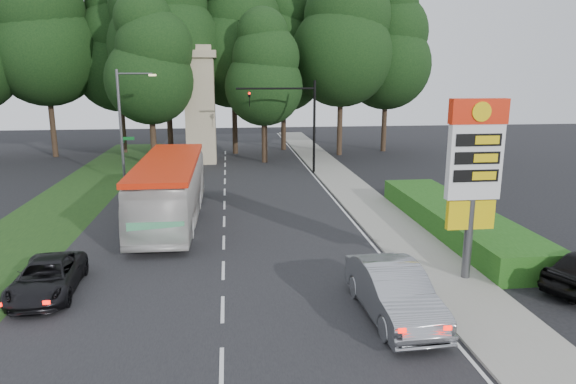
{
  "coord_description": "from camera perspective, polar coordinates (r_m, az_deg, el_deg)",
  "views": [
    {
      "loc": [
        0.34,
        -15.45,
        7.7
      ],
      "look_at": [
        3.1,
        8.18,
        2.2
      ],
      "focal_mm": 32.0,
      "sensor_mm": 36.0,
      "label": 1
    }
  ],
  "objects": [
    {
      "name": "tree_far_east",
      "position": [
        52.89,
        10.99,
        15.67
      ],
      "size": [
        8.68,
        8.68,
        17.05
      ],
      "color": "#2D2116",
      "rests_on": "ground"
    },
    {
      "name": "ground",
      "position": [
        17.27,
        -7.29,
        -13.58
      ],
      "size": [
        120.0,
        120.0,
        0.0
      ],
      "primitive_type": "plane",
      "color": "black",
      "rests_on": "ground"
    },
    {
      "name": "sedan_silver",
      "position": [
        17.13,
        11.67,
        -10.79
      ],
      "size": [
        2.09,
        5.33,
        1.73
      ],
      "primitive_type": "imported",
      "rotation": [
        0.0,
        0.0,
        0.05
      ],
      "color": "#9A9CA1",
      "rests_on": "ground"
    },
    {
      "name": "sidewalk_right",
      "position": [
        29.64,
        9.57,
        -2.1
      ],
      "size": [
        3.0,
        80.0,
        0.12
      ],
      "primitive_type": "cube",
      "color": "gray",
      "rests_on": "ground"
    },
    {
      "name": "tree_east_near",
      "position": [
        52.79,
        -0.52,
        15.17
      ],
      "size": [
        8.12,
        8.12,
        15.95
      ],
      "color": "#2D2116",
      "rests_on": "ground"
    },
    {
      "name": "grass_verge_left",
      "position": [
        35.71,
        -22.48,
        -0.42
      ],
      "size": [
        5.0,
        50.0,
        0.02
      ],
      "primitive_type": "cube",
      "color": "#193814",
      "rests_on": "ground"
    },
    {
      "name": "tree_center_right",
      "position": [
        50.56,
        -6.16,
        16.71
      ],
      "size": [
        9.24,
        9.24,
        18.15
      ],
      "color": "#2D2116",
      "rests_on": "ground"
    },
    {
      "name": "tree_west_near",
      "position": [
        53.51,
        -18.43,
        14.86
      ],
      "size": [
        8.4,
        8.4,
        16.5
      ],
      "color": "#2D2116",
      "rests_on": "ground"
    },
    {
      "name": "tree_west_mid",
      "position": [
        53.18,
        -25.6,
        16.1
      ],
      "size": [
        9.8,
        9.8,
        19.25
      ],
      "color": "#2D2116",
      "rests_on": "ground"
    },
    {
      "name": "tree_monument_left",
      "position": [
        44.91,
        -15.22,
        13.83
      ],
      "size": [
        7.28,
        7.28,
        14.3
      ],
      "color": "#2D2116",
      "rests_on": "ground"
    },
    {
      "name": "hedge",
      "position": [
        26.92,
        18.13,
        -2.94
      ],
      "size": [
        3.0,
        14.0,
        1.2
      ],
      "primitive_type": "cube",
      "color": "#1B4C14",
      "rests_on": "ground"
    },
    {
      "name": "tree_center_left",
      "position": [
        48.94,
        -13.55,
        17.75
      ],
      "size": [
        10.08,
        10.08,
        19.8
      ],
      "color": "#2D2116",
      "rests_on": "ground"
    },
    {
      "name": "transit_bus",
      "position": [
        27.79,
        -12.95,
        0.15
      ],
      "size": [
        2.96,
        12.02,
        3.34
      ],
      "primitive_type": "imported",
      "rotation": [
        0.0,
        0.0,
        -0.01
      ],
      "color": "silver",
      "rests_on": "ground"
    },
    {
      "name": "road_surface",
      "position": [
        28.51,
        -7.1,
        -2.73
      ],
      "size": [
        14.0,
        80.0,
        0.02
      ],
      "primitive_type": "cube",
      "color": "black",
      "rests_on": "ground"
    },
    {
      "name": "suv_charcoal",
      "position": [
        20.39,
        -25.19,
        -8.6
      ],
      "size": [
        2.32,
        4.58,
        1.24
      ],
      "primitive_type": "imported",
      "rotation": [
        0.0,
        0.0,
        0.06
      ],
      "color": "black",
      "rests_on": "ground"
    },
    {
      "name": "monument",
      "position": [
        45.59,
        -9.73,
        9.57
      ],
      "size": [
        3.0,
        3.0,
        10.05
      ],
      "color": "tan",
      "rests_on": "ground"
    },
    {
      "name": "gas_station_pylon",
      "position": [
        19.83,
        20.0,
        2.79
      ],
      "size": [
        2.1,
        0.45,
        6.85
      ],
      "color": "#59595E",
      "rests_on": "ground"
    },
    {
      "name": "tree_east_mid",
      "position": [
        49.74,
        6.0,
        17.17
      ],
      "size": [
        9.52,
        9.52,
        18.7
      ],
      "color": "#2D2116",
      "rests_on": "ground"
    },
    {
      "name": "traffic_signal_mast",
      "position": [
        39.92,
        1.06,
        8.67
      ],
      "size": [
        6.1,
        0.35,
        7.2
      ],
      "color": "black",
      "rests_on": "ground"
    },
    {
      "name": "streetlight_signs",
      "position": [
        38.31,
        -17.82,
        7.52
      ],
      "size": [
        2.75,
        0.98,
        8.0
      ],
      "color": "#59595E",
      "rests_on": "ground"
    },
    {
      "name": "tree_monument_right",
      "position": [
        45.06,
        -2.71,
        13.4
      ],
      "size": [
        6.72,
        6.72,
        13.2
      ],
      "color": "#2D2116",
      "rests_on": "ground"
    }
  ]
}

